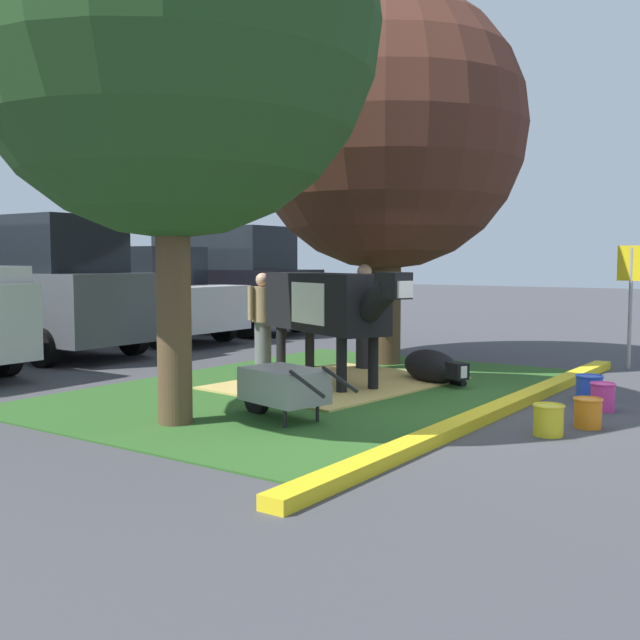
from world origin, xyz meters
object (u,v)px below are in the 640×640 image
bucket_pink (603,396)px  calf_lying (432,367)px  shade_tree_left (169,27)px  bucket_yellow (549,419)px  person_handler (364,313)px  bucket_blue (589,387)px  suv_dark_grey (37,286)px  wheelbarrow (282,386)px  hatchback_white (145,295)px  cow_holstein (328,304)px  suv_black (224,280)px  person_visitor_near (263,319)px  shade_tree_right (386,131)px  bucket_orange (588,412)px  parking_sign (631,282)px

bucket_pink → calf_lying: bearing=76.5°
calf_lying → shade_tree_left: bearing=165.6°
shade_tree_left → bucket_yellow: shade_tree_left is taller
person_handler → bucket_blue: person_handler is taller
suv_dark_grey → bucket_yellow: bearing=-95.4°
wheelbarrow → hatchback_white: 8.77m
cow_holstein → suv_black: size_ratio=0.64×
person_handler → shade_tree_left: bearing=-174.4°
cow_holstein → hatchback_white: (2.45, 6.47, -0.16)m
wheelbarrow → person_visitor_near: bearing=42.9°
shade_tree_right → wheelbarrow: (-4.51, -1.37, -3.47)m
person_visitor_near → suv_dark_grey: suv_dark_grey is taller
shade_tree_left → person_visitor_near: (3.43, 1.63, -3.29)m
bucket_orange → suv_black: bearing=61.2°
bucket_blue → suv_dark_grey: 9.74m
cow_holstein → suv_black: (4.99, 6.51, 0.13)m
bucket_pink → hatchback_white: size_ratio=0.07×
wheelbarrow → bucket_orange: size_ratio=5.15×
suv_black → cow_holstein: bearing=-127.4°
parking_sign → bucket_blue: bearing=-175.4°
bucket_blue → suv_black: size_ratio=0.07×
person_handler → wheelbarrow: size_ratio=1.04×
person_handler → bucket_yellow: 4.75m
calf_lying → suv_dark_grey: size_ratio=0.28×
cow_holstein → person_visitor_near: (0.42, 1.52, -0.32)m
shade_tree_right → shade_tree_left: bearing=-174.1°
calf_lying → bucket_blue: size_ratio=3.79×
shade_tree_right → person_handler: 3.06m
calf_lying → suv_dark_grey: bearing=99.5°
wheelbarrow → bucket_blue: (3.15, -2.37, -0.22)m
calf_lying → parking_sign: (3.14, -1.92, 1.16)m
person_handler → bucket_blue: (-0.55, -3.63, -0.74)m
cow_holstein → person_visitor_near: cow_holstein is taller
calf_lying → bucket_orange: bearing=-121.4°
bucket_pink → wheelbarrow: bearing=133.8°
calf_lying → person_visitor_near: size_ratio=0.84×
calf_lying → hatchback_white: (1.50, 7.60, 0.75)m
parking_sign → suv_dark_grey: size_ratio=0.43×
shade_tree_left → shade_tree_right: size_ratio=1.02×
bucket_pink → suv_dark_grey: bearing=93.7°
calf_lying → wheelbarrow: bearing=176.4°
bucket_orange → suv_black: size_ratio=0.07×
person_visitor_near → parking_sign: parking_sign is taller
shade_tree_left → suv_black: shade_tree_left is taller
wheelbarrow → parking_sign: size_ratio=0.82×
calf_lying → suv_black: (4.03, 7.64, 1.03)m
bucket_orange → bucket_pink: 1.00m
calf_lying → bucket_yellow: 3.22m
suv_dark_grey → parking_sign: bearing=-64.8°
bucket_blue → hatchback_white: (1.52, 9.77, 0.82)m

